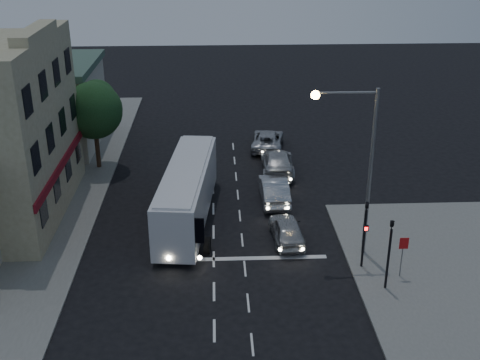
{
  "coord_description": "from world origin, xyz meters",
  "views": [
    {
      "loc": [
        0.18,
        -25.46,
        16.6
      ],
      "look_at": [
        1.63,
        7.36,
        2.2
      ],
      "focal_mm": 45.0,
      "sensor_mm": 36.0,
      "label": 1
    }
  ],
  "objects_px": {
    "tour_bus": "(187,192)",
    "traffic_signal_main": "(365,227)",
    "car_sedan_b": "(277,162)",
    "traffic_signal_side": "(390,246)",
    "car_suv": "(287,230)",
    "car_sedan_a": "(274,190)",
    "regulatory_sign": "(403,251)",
    "car_sedan_c": "(268,140)",
    "streetlight": "(359,155)",
    "street_tree": "(93,108)"
  },
  "relations": [
    {
      "from": "regulatory_sign",
      "to": "car_sedan_c",
      "type": "bearing_deg",
      "value": 105.07
    },
    {
      "from": "car_suv",
      "to": "car_sedan_a",
      "type": "relative_size",
      "value": 0.87
    },
    {
      "from": "traffic_signal_main",
      "to": "street_tree",
      "type": "relative_size",
      "value": 0.66
    },
    {
      "from": "car_sedan_c",
      "to": "street_tree",
      "type": "xyz_separation_m",
      "value": [
        -12.47,
        -3.42,
        3.8
      ]
    },
    {
      "from": "car_sedan_c",
      "to": "regulatory_sign",
      "type": "height_order",
      "value": "regulatory_sign"
    },
    {
      "from": "traffic_signal_side",
      "to": "street_tree",
      "type": "distance_m",
      "value": 23.24
    },
    {
      "from": "regulatory_sign",
      "to": "traffic_signal_main",
      "type": "bearing_deg",
      "value": 149.16
    },
    {
      "from": "car_sedan_c",
      "to": "traffic_signal_main",
      "type": "distance_m",
      "value": 18.06
    },
    {
      "from": "car_sedan_c",
      "to": "streetlight",
      "type": "xyz_separation_m",
      "value": [
        3.08,
        -16.25,
        5.04
      ]
    },
    {
      "from": "car_suv",
      "to": "regulatory_sign",
      "type": "distance_m",
      "value": 6.67
    },
    {
      "from": "car_suv",
      "to": "street_tree",
      "type": "distance_m",
      "value": 17.07
    },
    {
      "from": "tour_bus",
      "to": "traffic_signal_main",
      "type": "xyz_separation_m",
      "value": [
        9.1,
        -5.82,
        0.57
      ]
    },
    {
      "from": "car_sedan_b",
      "to": "traffic_signal_main",
      "type": "height_order",
      "value": "traffic_signal_main"
    },
    {
      "from": "tour_bus",
      "to": "traffic_signal_main",
      "type": "distance_m",
      "value": 10.82
    },
    {
      "from": "car_suv",
      "to": "traffic_signal_main",
      "type": "distance_m",
      "value": 4.96
    },
    {
      "from": "traffic_signal_side",
      "to": "car_sedan_a",
      "type": "bearing_deg",
      "value": 113.59
    },
    {
      "from": "car_sedan_b",
      "to": "car_sedan_c",
      "type": "bearing_deg",
      "value": -84.49
    },
    {
      "from": "car_suv",
      "to": "car_sedan_a",
      "type": "distance_m",
      "value": 5.19
    },
    {
      "from": "car_sedan_b",
      "to": "traffic_signal_main",
      "type": "xyz_separation_m",
      "value": [
        3.06,
        -12.81,
        1.64
      ]
    },
    {
      "from": "car_sedan_c",
      "to": "regulatory_sign",
      "type": "relative_size",
      "value": 2.28
    },
    {
      "from": "tour_bus",
      "to": "car_sedan_b",
      "type": "relative_size",
      "value": 2.11
    },
    {
      "from": "car_suv",
      "to": "car_sedan_b",
      "type": "xyz_separation_m",
      "value": [
        0.47,
        9.79,
        0.09
      ]
    },
    {
      "from": "car_sedan_c",
      "to": "traffic_signal_side",
      "type": "relative_size",
      "value": 1.22
    },
    {
      "from": "car_sedan_b",
      "to": "streetlight",
      "type": "height_order",
      "value": "streetlight"
    },
    {
      "from": "car_sedan_b",
      "to": "car_sedan_a",
      "type": "bearing_deg",
      "value": 83.82
    },
    {
      "from": "car_sedan_a",
      "to": "car_sedan_c",
      "type": "height_order",
      "value": "car_sedan_a"
    },
    {
      "from": "tour_bus",
      "to": "regulatory_sign",
      "type": "xyz_separation_m",
      "value": [
        10.8,
        -6.84,
        -0.25
      ]
    },
    {
      "from": "car_sedan_c",
      "to": "regulatory_sign",
      "type": "bearing_deg",
      "value": 113.56
    },
    {
      "from": "tour_bus",
      "to": "traffic_signal_side",
      "type": "bearing_deg",
      "value": -32.57
    },
    {
      "from": "street_tree",
      "to": "tour_bus",
      "type": "bearing_deg",
      "value": -51.46
    },
    {
      "from": "car_sedan_b",
      "to": "streetlight",
      "type": "bearing_deg",
      "value": 106.15
    },
    {
      "from": "car_sedan_a",
      "to": "regulatory_sign",
      "type": "bearing_deg",
      "value": 119.63
    },
    {
      "from": "tour_bus",
      "to": "regulatory_sign",
      "type": "height_order",
      "value": "tour_bus"
    },
    {
      "from": "streetlight",
      "to": "street_tree",
      "type": "relative_size",
      "value": 1.45
    },
    {
      "from": "car_suv",
      "to": "streetlight",
      "type": "bearing_deg",
      "value": 150.64
    },
    {
      "from": "street_tree",
      "to": "streetlight",
      "type": "bearing_deg",
      "value": -39.51
    },
    {
      "from": "car_sedan_b",
      "to": "street_tree",
      "type": "bearing_deg",
      "value": -4.13
    },
    {
      "from": "regulatory_sign",
      "to": "street_tree",
      "type": "xyz_separation_m",
      "value": [
        -17.51,
        15.26,
        2.9
      ]
    },
    {
      "from": "car_sedan_b",
      "to": "traffic_signal_side",
      "type": "distance_m",
      "value": 15.34
    },
    {
      "from": "car_sedan_c",
      "to": "street_tree",
      "type": "height_order",
      "value": "street_tree"
    },
    {
      "from": "car_suv",
      "to": "tour_bus",
      "type": "bearing_deg",
      "value": -29.98
    },
    {
      "from": "regulatory_sign",
      "to": "street_tree",
      "type": "bearing_deg",
      "value": 138.92
    },
    {
      "from": "car_suv",
      "to": "car_sedan_a",
      "type": "xyz_separation_m",
      "value": [
        -0.22,
        5.18,
        0.08
      ]
    },
    {
      "from": "traffic_signal_side",
      "to": "car_suv",
      "type": "bearing_deg",
      "value": 130.21
    },
    {
      "from": "tour_bus",
      "to": "regulatory_sign",
      "type": "bearing_deg",
      "value": -26.39
    },
    {
      "from": "car_sedan_a",
      "to": "street_tree",
      "type": "xyz_separation_m",
      "value": [
        -12.06,
        6.04,
        3.73
      ]
    },
    {
      "from": "street_tree",
      "to": "car_sedan_a",
      "type": "bearing_deg",
      "value": -26.6
    },
    {
      "from": "car_sedan_a",
      "to": "traffic_signal_side",
      "type": "bearing_deg",
      "value": 112.65
    },
    {
      "from": "car_sedan_a",
      "to": "car_sedan_b",
      "type": "height_order",
      "value": "car_sedan_b"
    },
    {
      "from": "car_sedan_b",
      "to": "streetlight",
      "type": "distance_m",
      "value": 12.73
    }
  ]
}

